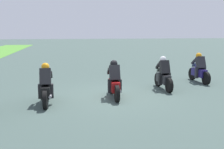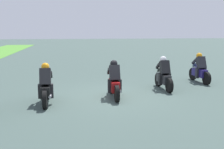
# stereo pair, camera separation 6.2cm
# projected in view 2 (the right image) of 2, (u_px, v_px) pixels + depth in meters

# --- Properties ---
(ground_plane) EXTENTS (120.00, 120.00, 0.00)m
(ground_plane) POSITION_uv_depth(u_px,v_px,m) (112.00, 96.00, 11.44)
(ground_plane) COLOR #3B4D48
(rider_lane_a) EXTENTS (2.04, 0.55, 1.51)m
(rider_lane_a) POSITION_uv_depth(u_px,v_px,m) (200.00, 70.00, 14.26)
(rider_lane_a) COLOR black
(rider_lane_a) RESTS_ON ground_plane
(rider_lane_b) EXTENTS (2.04, 0.55, 1.51)m
(rider_lane_b) POSITION_uv_depth(u_px,v_px,m) (164.00, 76.00, 12.60)
(rider_lane_b) COLOR black
(rider_lane_b) RESTS_ON ground_plane
(rider_lane_c) EXTENTS (2.04, 0.54, 1.51)m
(rider_lane_c) POSITION_uv_depth(u_px,v_px,m) (114.00, 82.00, 11.10)
(rider_lane_c) COLOR black
(rider_lane_c) RESTS_ON ground_plane
(rider_lane_d) EXTENTS (2.04, 0.55, 1.51)m
(rider_lane_d) POSITION_uv_depth(u_px,v_px,m) (46.00, 87.00, 10.21)
(rider_lane_d) COLOR black
(rider_lane_d) RESTS_ON ground_plane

